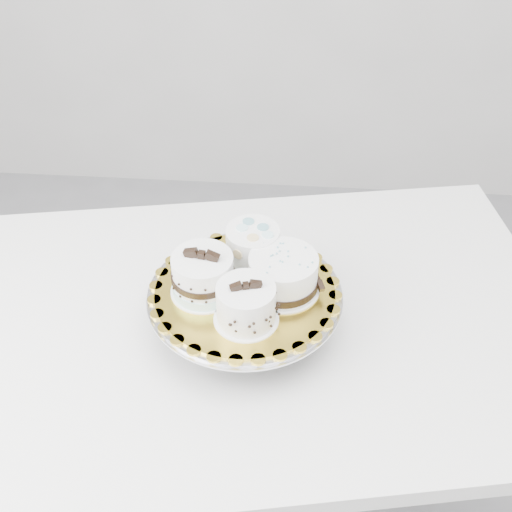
# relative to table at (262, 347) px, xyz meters

# --- Properties ---
(table) EXTENTS (1.26, 0.96, 0.75)m
(table) POSITION_rel_table_xyz_m (0.00, 0.00, 0.00)
(table) COLOR white
(table) RESTS_ON floor
(cake_stand) EXTENTS (0.35, 0.35, 0.09)m
(cake_stand) POSITION_rel_table_xyz_m (-0.03, -0.03, 0.15)
(cake_stand) COLOR gray
(cake_stand) RESTS_ON table
(cake_board) EXTENTS (0.35, 0.35, 0.00)m
(cake_board) POSITION_rel_table_xyz_m (-0.03, -0.03, 0.18)
(cake_board) COLOR gold
(cake_board) RESTS_ON cake_stand
(cake_swirl) EXTENTS (0.12, 0.12, 0.09)m
(cake_swirl) POSITION_rel_table_xyz_m (-0.02, -0.10, 0.22)
(cake_swirl) COLOR white
(cake_swirl) RESTS_ON cake_board
(cake_banded) EXTENTS (0.12, 0.12, 0.10)m
(cake_banded) POSITION_rel_table_xyz_m (-0.10, -0.04, 0.22)
(cake_banded) COLOR white
(cake_banded) RESTS_ON cake_board
(cake_dots) EXTENTS (0.13, 0.13, 0.07)m
(cake_dots) POSITION_rel_table_xyz_m (-0.02, 0.05, 0.22)
(cake_dots) COLOR white
(cake_dots) RESTS_ON cake_board
(cake_ribbon) EXTENTS (0.16, 0.16, 0.07)m
(cake_ribbon) POSITION_rel_table_xyz_m (0.04, -0.02, 0.22)
(cake_ribbon) COLOR white
(cake_ribbon) RESTS_ON cake_board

